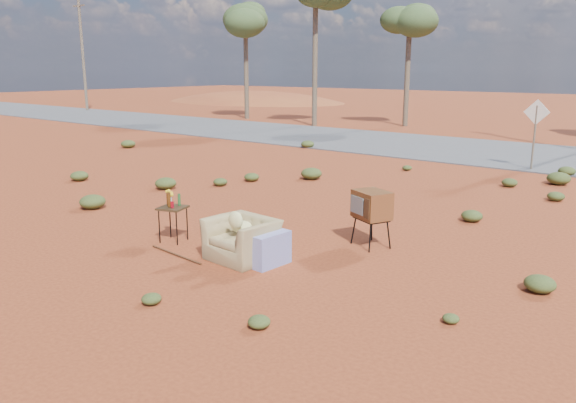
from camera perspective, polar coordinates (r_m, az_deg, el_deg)
The scene contains 12 objects.
ground at distance 9.49m, azimuth -6.36°, elevation -5.84°, with size 140.00×140.00×0.00m, color #943E1D.
highway at distance 22.45m, azimuth 21.85°, elevation 4.52°, with size 140.00×7.00×0.04m, color #565659.
dirt_mound at distance 54.38m, azimuth -3.45°, elevation 10.09°, with size 26.00×18.00×2.00m, color #994F25.
armchair at distance 9.28m, azimuth -4.24°, elevation -3.42°, with size 1.30×0.80×0.93m.
tv_unit at distance 10.00m, azimuth 8.49°, elevation -0.41°, with size 0.78×0.72×1.01m.
side_table at distance 10.45m, azimuth -11.72°, elevation -0.36°, with size 0.58×0.58×0.93m.
rusty_bar at distance 9.78m, azimuth -11.31°, elevation -5.31°, with size 0.04×0.04×1.37m, color #522D15.
road_sign at distance 19.01m, azimuth 23.86°, elevation 7.40°, with size 0.78×0.06×2.19m.
eucalyptus_far_left at distance 35.97m, azimuth -4.36°, elevation 17.87°, with size 3.20×3.20×7.10m.
eucalyptus_near_left at distance 31.83m, azimuth 12.27°, elevation 17.31°, with size 3.20×3.20×6.60m.
utility_pole_west at distance 45.17m, azimuth -20.13°, elevation 13.92°, with size 1.40×0.20×8.00m.
scrub_patch at distance 13.24m, azimuth 4.62°, elevation 0.38°, with size 17.49×8.07×0.33m.
Camera 1 is at (6.38, -6.30, 3.11)m, focal length 35.00 mm.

